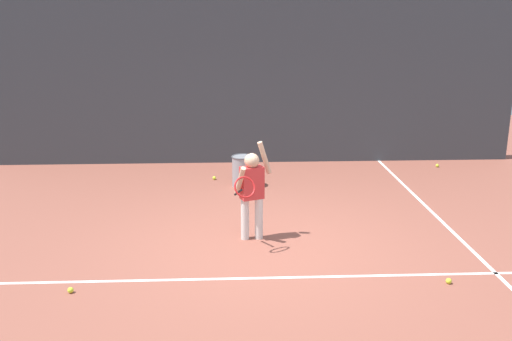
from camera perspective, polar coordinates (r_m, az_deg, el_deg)
name	(u,v)px	position (r m, az deg, el deg)	size (l,w,h in m)	color
ground_plane	(264,248)	(7.45, 0.86, -7.88)	(20.00, 20.00, 0.00)	brown
court_line_baseline	(269,278)	(6.64, 1.33, -10.87)	(9.00, 0.05, 0.00)	white
court_line_sideline	(439,218)	(8.93, 18.10, -4.64)	(0.05, 9.00, 0.00)	white
back_fence_windscreen	(251,69)	(11.45, -0.50, 10.25)	(10.90, 0.08, 3.84)	#383D42
fence_post_1	(119,66)	(11.70, -13.81, 10.30)	(0.09, 0.09, 3.99)	slate
fence_post_2	(251,65)	(11.50, -0.51, 10.65)	(0.09, 0.09, 3.99)	slate
fence_post_3	(381,65)	(11.90, 12.57, 10.45)	(0.09, 0.09, 3.99)	slate
fence_post_4	(508,64)	(12.84, 24.24, 9.82)	(0.09, 0.09, 3.99)	slate
tennis_player	(252,188)	(7.48, -0.45, -1.84)	(0.55, 0.76, 1.35)	silver
ball_hopper	(242,171)	(10.00, -1.41, -0.03)	(0.38, 0.38, 0.56)	gray
tennis_ball_0	(437,166)	(11.93, 17.98, 0.49)	(0.07, 0.07, 0.07)	#CCE033
tennis_ball_1	(449,281)	(6.86, 19.04, -10.59)	(0.07, 0.07, 0.07)	#CCE033
tennis_ball_2	(71,290)	(6.63, -18.37, -11.49)	(0.07, 0.07, 0.07)	#CCE033
tennis_ball_3	(214,178)	(10.50, -4.27, -0.77)	(0.07, 0.07, 0.07)	#CCE033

